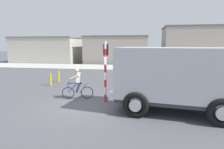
% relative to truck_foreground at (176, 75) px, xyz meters
% --- Properties ---
extents(ground_plane, '(120.00, 120.00, 0.00)m').
position_rel_truck_foreground_xyz_m(ground_plane, '(-4.39, 0.17, -1.67)').
color(ground_plane, '#4C4C51').
extents(sidewalk_far, '(80.00, 5.00, 0.16)m').
position_rel_truck_foreground_xyz_m(sidewalk_far, '(-4.39, 14.94, -1.59)').
color(sidewalk_far, '#ADADA8').
rests_on(sidewalk_far, ground).
extents(truck_foreground, '(5.69, 3.34, 2.90)m').
position_rel_truck_foreground_xyz_m(truck_foreground, '(0.00, 0.00, 0.00)').
color(truck_foreground, '#B2B7BC').
rests_on(truck_foreground, ground).
extents(cyclist, '(1.69, 0.60, 1.72)m').
position_rel_truck_foreground_xyz_m(cyclist, '(-5.04, 1.26, -0.80)').
color(cyclist, black).
rests_on(cyclist, ground).
extents(traffic_light_pole, '(0.24, 0.43, 3.20)m').
position_rel_truck_foreground_xyz_m(traffic_light_pole, '(-3.40, 1.01, 0.40)').
color(traffic_light_pole, red).
rests_on(traffic_light_pole, ground).
extents(car_red_near, '(4.17, 2.22, 1.60)m').
position_rel_truck_foreground_xyz_m(car_red_near, '(-0.04, 5.34, -0.85)').
color(car_red_near, '#234C9E').
rests_on(car_red_near, ground).
extents(car_white_mid, '(4.11, 2.09, 1.60)m').
position_rel_truck_foreground_xyz_m(car_white_mid, '(3.80, 9.29, -0.85)').
color(car_white_mid, red).
rests_on(car_white_mid, ground).
extents(pedestrian_near_kerb, '(0.34, 0.22, 1.62)m').
position_rel_truck_foreground_xyz_m(pedestrian_near_kerb, '(-0.82, 9.17, -0.82)').
color(pedestrian_near_kerb, '#2D334C').
rests_on(pedestrian_near_kerb, ground).
extents(bollard_near, '(0.14, 0.14, 0.90)m').
position_rel_truck_foreground_xyz_m(bollard_near, '(-8.18, 4.25, -1.22)').
color(bollard_near, gold).
rests_on(bollard_near, ground).
extents(bollard_far, '(0.14, 0.14, 0.90)m').
position_rel_truck_foreground_xyz_m(bollard_far, '(-8.18, 5.65, -1.22)').
color(bollard_far, gold).
rests_on(bollard_far, ground).
extents(building_corner_left, '(10.13, 7.84, 4.08)m').
position_rel_truck_foreground_xyz_m(building_corner_left, '(-16.72, 21.34, 0.38)').
color(building_corner_left, '#B2AD9E').
rests_on(building_corner_left, ground).
extents(building_mid_block, '(9.43, 6.55, 4.18)m').
position_rel_truck_foreground_xyz_m(building_mid_block, '(-5.55, 21.34, 0.43)').
color(building_mid_block, '#9E9389').
rests_on(building_mid_block, ground).
extents(building_corner_right, '(8.85, 6.71, 5.48)m').
position_rel_truck_foreground_xyz_m(building_corner_right, '(5.80, 21.35, 1.08)').
color(building_corner_right, '#9E9389').
rests_on(building_corner_right, ground).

